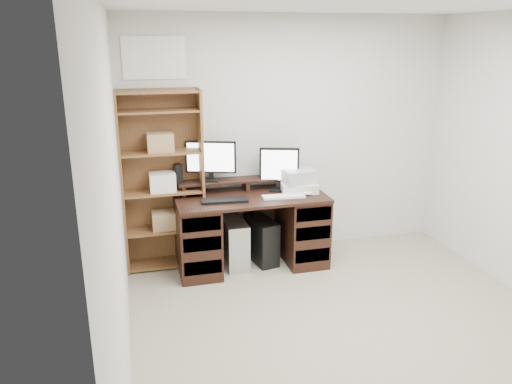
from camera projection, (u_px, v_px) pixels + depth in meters
name	position (u px, v px, depth m)	size (l,w,h in m)	color
room	(377.00, 191.00, 3.45)	(3.54, 4.04, 2.54)	gray
desk	(251.00, 229.00, 5.10)	(1.50, 0.70, 0.75)	black
riser_shelf	(246.00, 181.00, 5.16)	(1.40, 0.22, 0.12)	black
monitor_wide	(211.00, 159.00, 5.02)	(0.50, 0.20, 0.41)	black
monitor_small	(279.00, 167.00, 5.10)	(0.40, 0.20, 0.44)	black
speaker	(178.00, 174.00, 4.97)	(0.08, 0.08, 0.19)	black
keyboard_black	(225.00, 200.00, 4.80)	(0.45, 0.15, 0.03)	black
keyboard_white	(284.00, 196.00, 4.93)	(0.42, 0.13, 0.02)	white
mouse	(308.00, 193.00, 5.00)	(0.09, 0.06, 0.04)	silver
printer	(299.00, 187.00, 5.11)	(0.36, 0.27, 0.09)	beige
basket	(299.00, 176.00, 5.08)	(0.32, 0.23, 0.14)	#A1A8AC
tower_silver	(234.00, 243.00, 5.14)	(0.22, 0.48, 0.48)	#B5B7BC
tower_black	(262.00, 240.00, 5.22)	(0.28, 0.49, 0.46)	black
bookshelf	(162.00, 180.00, 4.94)	(0.80, 0.30, 1.80)	brown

